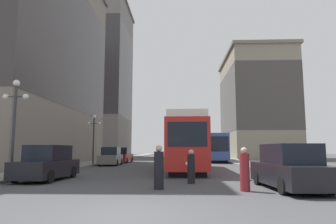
% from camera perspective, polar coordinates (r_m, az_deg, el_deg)
% --- Properties ---
extents(ground_plane, '(200.00, 200.00, 0.00)m').
position_cam_1_polar(ground_plane, '(7.78, -7.57, -18.95)').
color(ground_plane, '#424244').
extents(sidewalk_left, '(2.77, 120.00, 0.15)m').
position_cam_1_polar(sidewalk_left, '(48.51, -9.39, -8.81)').
color(sidewalk_left, gray).
rests_on(sidewalk_left, ground).
extents(sidewalk_right, '(2.77, 120.00, 0.15)m').
position_cam_1_polar(sidewalk_right, '(48.07, 10.85, -8.80)').
color(sidewalk_right, gray).
rests_on(sidewalk_right, ground).
extents(streetcar, '(2.93, 13.04, 3.89)m').
position_cam_1_polar(streetcar, '(23.19, 3.68, -5.86)').
color(streetcar, black).
rests_on(streetcar, ground).
extents(transit_bus, '(2.99, 12.33, 3.45)m').
position_cam_1_polar(transit_bus, '(40.42, 8.76, -6.53)').
color(transit_bus, black).
rests_on(transit_bus, ground).
extents(parked_car_left_near, '(2.03, 4.58, 1.82)m').
position_cam_1_polar(parked_car_left_near, '(17.21, -21.95, -9.13)').
color(parked_car_left_near, black).
rests_on(parked_car_left_near, ground).
extents(parked_car_left_mid, '(2.02, 4.89, 1.82)m').
position_cam_1_polar(parked_car_left_mid, '(37.26, -8.66, -8.19)').
color(parked_car_left_mid, black).
rests_on(parked_car_left_mid, ground).
extents(parked_car_right_far, '(2.03, 4.96, 1.82)m').
position_cam_1_polar(parked_car_right_far, '(13.30, 22.05, -9.87)').
color(parked_car_right_far, black).
rests_on(parked_car_right_far, ground).
extents(parked_car_left_far, '(2.00, 4.33, 1.82)m').
position_cam_1_polar(parked_car_left_far, '(31.19, -10.82, -8.38)').
color(parked_car_left_far, black).
rests_on(parked_car_left_far, ground).
extents(pedestrian_crossing_near, '(0.38, 0.38, 1.68)m').
position_cam_1_polar(pedestrian_crossing_near, '(12.20, 14.38, -10.75)').
color(pedestrian_crossing_near, maroon).
rests_on(pedestrian_crossing_near, ground).
extents(pedestrian_crossing_far, '(0.36, 0.36, 1.59)m').
position_cam_1_polar(pedestrian_crossing_far, '(14.47, 4.44, -10.51)').
color(pedestrian_crossing_far, black).
rests_on(pedestrian_crossing_far, ground).
extents(pedestrian_on_sidewalk, '(0.40, 0.40, 1.77)m').
position_cam_1_polar(pedestrian_on_sidewalk, '(12.38, -1.75, -10.72)').
color(pedestrian_on_sidewalk, black).
rests_on(pedestrian_on_sidewalk, ground).
extents(lamp_post_left_near, '(1.41, 0.36, 5.21)m').
position_cam_1_polar(lamp_post_left_near, '(18.09, -27.15, -0.01)').
color(lamp_post_left_near, '#333338').
rests_on(lamp_post_left_near, sidewalk_left).
extents(lamp_post_left_far, '(1.41, 0.36, 5.02)m').
position_cam_1_polar(lamp_post_left_far, '(31.96, -13.93, -3.52)').
color(lamp_post_left_far, '#333338').
rests_on(lamp_post_left_far, sidewalk_left).
extents(building_left_corner, '(13.67, 24.08, 23.52)m').
position_cam_1_polar(building_left_corner, '(36.98, -26.74, 10.17)').
color(building_left_corner, slate).
rests_on(building_left_corner, ground).
extents(building_left_midblock, '(14.85, 16.09, 32.34)m').
position_cam_1_polar(building_left_midblock, '(65.36, -14.09, 6.46)').
color(building_left_midblock, slate).
rests_on(building_left_midblock, ground).
extents(building_right_corner, '(10.75, 17.33, 18.27)m').
position_cam_1_polar(building_right_corner, '(55.52, 16.34, 1.25)').
color(building_right_corner, gray).
rests_on(building_right_corner, ground).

